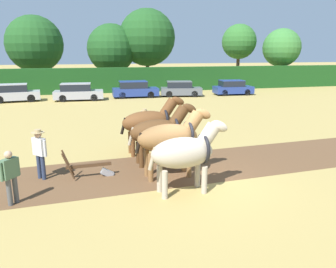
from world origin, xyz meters
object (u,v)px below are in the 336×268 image
object	(u,v)px
tree_left	(35,44)
tree_center_right	(239,42)
farmer_beside_team	(145,123)
parked_car_right	(233,88)
parked_car_left	(15,93)
farmer_onlooker_left	(10,174)
draft_horse_lead_left	(185,152)
draft_horse_lead_right	(171,138)
tree_right	(282,48)
tree_center_left	(112,49)
tree_center	(147,38)
parked_car_center	(135,90)
farmer_at_plow	(40,150)
draft_horse_trail_right	(150,122)
parked_car_center_right	(181,89)
plow	(93,168)
draft_horse_trail_left	(160,131)
parked_car_center_left	(78,92)

from	to	relation	value
tree_left	tree_center_right	bearing A→B (deg)	-0.84
farmer_beside_team	parked_car_right	world-z (taller)	farmer_beside_team
parked_car_left	farmer_onlooker_left	bearing A→B (deg)	-86.98
draft_horse_lead_left	parked_car_left	bearing A→B (deg)	108.35
draft_horse_lead_right	tree_right	bearing A→B (deg)	48.45
tree_center_left	parked_car_right	xyz separation A→B (m)	(11.30, -10.26, -4.02)
tree_center	draft_horse_lead_left	distance (m)	33.09
tree_center_left	parked_car_center	distance (m)	10.53
tree_center_left	draft_horse_lead_right	distance (m)	31.08
farmer_at_plow	parked_car_left	distance (m)	20.63
tree_center_left	tree_center_right	size ratio (longest dim) A/B	0.96
farmer_beside_team	farmer_onlooker_left	size ratio (longest dim) A/B	1.01
tree_center_left	farmer_at_plow	xyz separation A→B (m)	(-5.47, -29.99, -3.70)
tree_center_right	draft_horse_lead_right	bearing A→B (deg)	-120.28
draft_horse_trail_right	parked_car_center_right	size ratio (longest dim) A/B	0.67
tree_center_left	parked_car_center_right	world-z (taller)	tree_center_left
plow	farmer_at_plow	bearing A→B (deg)	167.93
farmer_onlooker_left	parked_car_left	distance (m)	22.34
draft_horse_trail_left	farmer_beside_team	distance (m)	3.38
tree_center_left	tree_center	distance (m)	4.60
tree_center	plow	xyz separation A→B (m)	(-8.15, -30.26, -5.73)
farmer_at_plow	farmer_beside_team	world-z (taller)	farmer_at_plow
tree_left	plow	xyz separation A→B (m)	(5.01, -30.63, -4.90)
tree_right	tree_left	bearing A→B (deg)	174.99
draft_horse_lead_left	parked_car_center_left	size ratio (longest dim) A/B	0.59
tree_center_right	parked_car_center_right	size ratio (longest dim) A/B	1.85
farmer_beside_team	parked_car_center	xyz separation A→B (m)	(2.20, 16.39, -0.18)
tree_center_right	parked_car_center_right	world-z (taller)	tree_center_right
plow	parked_car_center_left	world-z (taller)	parked_car_center_left
tree_right	farmer_beside_team	bearing A→B (deg)	-134.15
farmer_at_plow	parked_car_right	bearing A→B (deg)	6.97
tree_left	parked_car_center_right	world-z (taller)	tree_left
parked_car_left	draft_horse_trail_right	bearing A→B (deg)	-71.32
draft_horse_trail_left	draft_horse_trail_right	distance (m)	1.44
tree_center	plow	size ratio (longest dim) A/B	5.41
farmer_onlooker_left	parked_car_center_right	world-z (taller)	farmer_onlooker_left
draft_horse_trail_right	farmer_at_plow	world-z (taller)	draft_horse_trail_right
tree_center_left	parked_car_center_right	distance (m)	12.21
tree_center_left	farmer_at_plow	bearing A→B (deg)	-100.34
tree_left	farmer_onlooker_left	world-z (taller)	tree_left
draft_horse_lead_left	parked_car_right	world-z (taller)	draft_horse_lead_left
tree_center	farmer_onlooker_left	distance (m)	33.89
tree_right	tree_center_right	bearing A→B (deg)	155.25
plow	parked_car_right	world-z (taller)	parked_car_right
tree_center_left	parked_car_center_left	xyz separation A→B (m)	(-4.21, -10.35, -3.99)
farmer_onlooker_left	parked_car_center	xyz separation A→B (m)	(7.21, 22.15, -0.16)
tree_center	farmer_beside_team	bearing A→B (deg)	-101.87
farmer_onlooker_left	parked_car_center_left	size ratio (longest dim) A/B	0.36
draft_horse_trail_left	parked_car_center	world-z (taller)	draft_horse_trail_left
parked_car_right	parked_car_center_right	bearing A→B (deg)	-178.01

